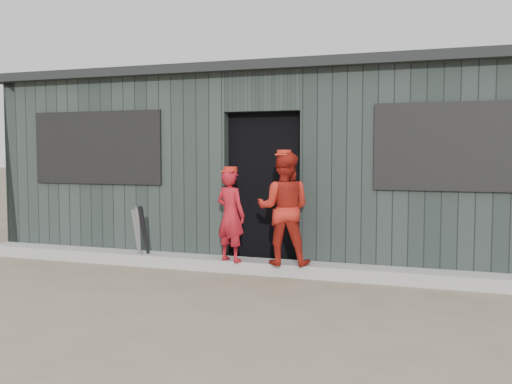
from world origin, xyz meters
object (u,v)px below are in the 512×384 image
at_px(bat_mid, 137,237).
at_px(bat_right, 145,236).
at_px(bat_left, 139,236).
at_px(player_red_left, 231,215).
at_px(player_red_right, 284,208).
at_px(dugout, 293,166).
at_px(player_grey_back, 287,215).

distance_m(bat_mid, bat_right, 0.11).
relative_size(bat_left, bat_right, 0.96).
bearing_deg(player_red_left, player_red_right, -158.33).
xyz_separation_m(bat_right, dugout, (1.50, 1.80, 0.89)).
height_order(player_red_right, player_grey_back, player_red_right).
bearing_deg(dugout, player_red_right, -77.94).
bearing_deg(bat_mid, bat_left, -33.25).
bearing_deg(dugout, player_grey_back, -78.91).
relative_size(player_red_left, player_grey_back, 0.86).
relative_size(bat_left, player_red_right, 0.60).
relative_size(player_grey_back, dugout, 0.16).
distance_m(bat_mid, player_red_right, 2.03).
height_order(player_red_left, player_grey_back, player_grey_back).
bearing_deg(bat_mid, player_red_left, 0.02).
bearing_deg(player_red_left, player_grey_back, -103.17).
relative_size(bat_mid, dugout, 0.09).
height_order(bat_left, bat_right, bat_right).
xyz_separation_m(bat_mid, player_red_left, (1.31, 0.00, 0.34)).
relative_size(player_red_left, dugout, 0.14).
bearing_deg(bat_left, player_red_left, 1.22).
bearing_deg(bat_left, bat_right, 44.44).
bearing_deg(player_grey_back, player_red_right, 113.01).
distance_m(bat_left, player_grey_back, 1.95).
distance_m(bat_left, bat_right, 0.08).
height_order(bat_left, dugout, dugout).
bearing_deg(bat_left, bat_mid, 146.75).
relative_size(bat_right, player_red_left, 0.73).
relative_size(bat_left, dugout, 0.10).
bearing_deg(bat_left, dugout, 50.12).
distance_m(bat_right, player_grey_back, 1.88).
bearing_deg(bat_mid, player_grey_back, 23.02).
bearing_deg(bat_right, dugout, 50.31).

